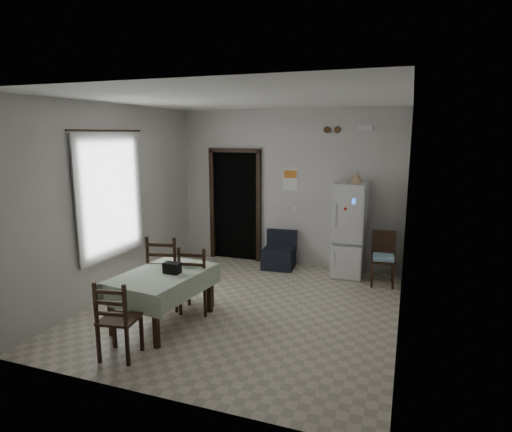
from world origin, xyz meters
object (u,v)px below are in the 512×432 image
at_px(dining_table, 163,298).
at_px(dining_chair_far_right, 196,278).
at_px(dining_chair_far_left, 167,270).
at_px(fridge, 349,230).
at_px(navy_seat, 279,250).
at_px(dining_chair_near_head, 119,318).
at_px(corner_chair, 383,259).

bearing_deg(dining_table, dining_chair_far_right, 72.50).
bearing_deg(dining_table, dining_chair_far_left, 122.73).
bearing_deg(fridge, navy_seat, -178.63).
xyz_separation_m(navy_seat, dining_chair_near_head, (-0.73, -3.67, 0.12)).
bearing_deg(dining_chair_near_head, dining_chair_far_right, -107.65).
xyz_separation_m(corner_chair, dining_chair_near_head, (-2.59, -3.38, 0.02)).
xyz_separation_m(fridge, dining_chair_near_head, (-2.00, -3.67, -0.36)).
bearing_deg(dining_chair_near_head, dining_chair_far_left, -88.64).
relative_size(fridge, navy_seat, 2.39).
bearing_deg(corner_chair, dining_table, -141.45).
xyz_separation_m(navy_seat, dining_chair_far_left, (-0.99, -2.24, 0.19)).
height_order(navy_seat, corner_chair, corner_chair).
bearing_deg(corner_chair, dining_chair_far_left, -150.58).
bearing_deg(dining_chair_far_left, dining_chair_far_right, 166.77).
bearing_deg(dining_table, navy_seat, 81.56).
bearing_deg(dining_chair_far_left, dining_table, 105.09).
height_order(corner_chair, dining_chair_far_right, dining_chair_far_right).
relative_size(navy_seat, corner_chair, 0.77).
xyz_separation_m(corner_chair, dining_chair_far_right, (-2.38, -1.97, 0.04)).
bearing_deg(dining_table, corner_chair, 50.04).
relative_size(dining_table, dining_chair_near_head, 1.45).
bearing_deg(dining_table, dining_chair_near_head, -82.61).
xyz_separation_m(dining_table, dining_chair_far_left, (-0.25, 0.52, 0.19)).
relative_size(corner_chair, dining_chair_far_right, 0.92).
bearing_deg(navy_seat, dining_table, -109.03).
relative_size(navy_seat, dining_chair_far_right, 0.71).
distance_m(fridge, dining_chair_near_head, 4.19).
xyz_separation_m(navy_seat, dining_chair_far_right, (-0.52, -2.26, 0.14)).
relative_size(corner_chair, dining_chair_near_head, 0.96).
height_order(dining_chair_far_right, dining_chair_near_head, dining_chair_far_right).
height_order(corner_chair, dining_table, corner_chair).
height_order(fridge, dining_chair_far_left, fridge).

